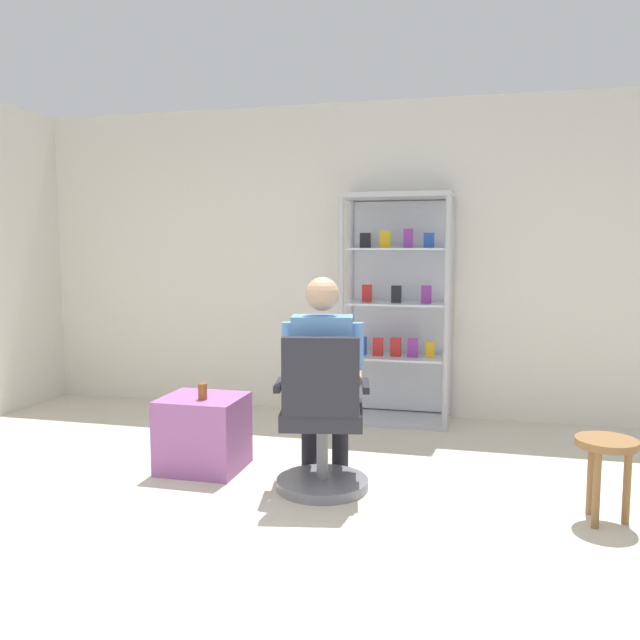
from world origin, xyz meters
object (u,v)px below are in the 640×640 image
Objects in this scene: display_cabinet_main at (397,307)px; office_chair at (322,428)px; seated_shopkeeper at (323,370)px; storage_crate at (203,433)px; tea_glass at (203,391)px; wooden_stool at (606,456)px.

office_chair is (-0.21, -1.78, -0.57)m from display_cabinet_main.
seated_shopkeeper is 2.49× the size of storage_crate.
seated_shopkeeper is 0.95m from storage_crate.
display_cabinet_main is 2.03m from storage_crate.
tea_glass is (-0.83, 0.14, 0.15)m from office_chair.
tea_glass is at bearing -178.60° from seated_shopkeeper.
tea_glass reaches higher than wooden_stool.
display_cabinet_main is 1.47× the size of seated_shopkeeper.
display_cabinet_main reaches higher than tea_glass.
display_cabinet_main is 4.17× the size of wooden_stool.
office_chair is at bearing 177.89° from wooden_stool.
display_cabinet_main is at bearing 126.48° from wooden_stool.
seated_shopkeeper is (-0.03, 0.16, 0.32)m from office_chair.
display_cabinet_main is at bearing 83.27° from office_chair.
office_chair is at bearing -78.85° from seated_shopkeeper.
display_cabinet_main is 3.66× the size of storage_crate.
seated_shopkeeper is at bearing -3.55° from storage_crate.
storage_crate is 0.31m from tea_glass.
display_cabinet_main reaches higher than seated_shopkeeper.
tea_glass is 2.41m from wooden_stool.
display_cabinet_main reaches higher than office_chair.
seated_shopkeeper reaches higher than storage_crate.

